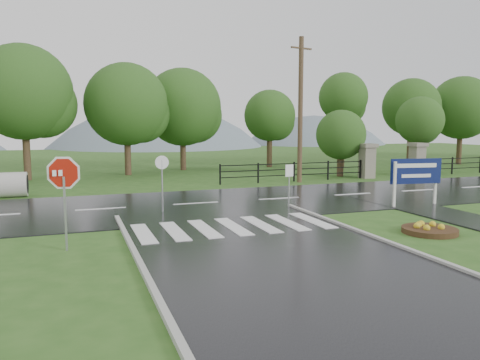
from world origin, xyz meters
name	(u,v)px	position (x,y,z in m)	size (l,w,h in m)	color
ground	(301,272)	(0.00, 0.00, 0.00)	(120.00, 120.00, 0.00)	#2C541C
main_road	(196,204)	(0.00, 10.00, 0.00)	(90.00, 8.00, 0.04)	black
walkway	(453,217)	(8.50, 4.00, 0.00)	(2.20, 11.00, 0.04)	black
crosswalk	(233,226)	(0.00, 5.00, 0.06)	(6.50, 2.80, 0.02)	silver
pillar_west	(367,160)	(13.00, 16.00, 1.18)	(1.00, 1.00, 2.24)	gray
pillar_east	(417,158)	(17.00, 16.00, 1.18)	(1.00, 1.00, 2.24)	gray
fence_west	(294,170)	(7.75, 16.00, 0.72)	(9.58, 0.08, 1.20)	black
hills	(132,244)	(3.49, 65.00, -15.54)	(102.00, 48.00, 48.00)	slate
treeline	(161,173)	(1.00, 24.00, 0.00)	(83.20, 5.20, 10.00)	#224A17
stop_sign	(64,181)	(-5.27, 3.90, 1.94)	(1.19, 0.38, 2.79)	#939399
estate_billboard	(416,174)	(8.70, 6.37, 1.41)	(2.32, 0.41, 2.04)	silver
flower_bed	(430,229)	(5.72, 2.15, 0.13)	(1.74, 1.74, 0.35)	#332111
reg_sign_small	(289,177)	(3.38, 7.68, 1.33)	(0.40, 0.12, 1.84)	#939399
reg_sign_round	(162,177)	(-1.73, 8.49, 1.43)	(0.53, 0.09, 2.27)	#939399
utility_pole_east	(300,109)	(7.86, 15.50, 4.36)	(1.51, 0.43, 8.57)	#473523
entrance_tree_left	(341,135)	(11.94, 17.50, 2.77)	(3.31, 3.31, 4.44)	#3D2B1C
entrance_tree_right	(420,121)	(18.37, 17.50, 3.72)	(3.35, 3.35, 5.44)	#3D2B1C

